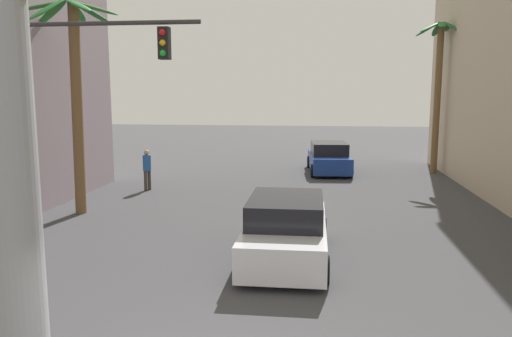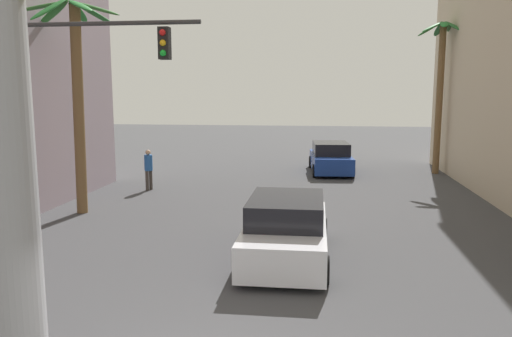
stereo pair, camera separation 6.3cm
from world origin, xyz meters
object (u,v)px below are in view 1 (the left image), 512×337
(traffic_light_mast, at_px, (43,93))
(car_lead, at_px, (286,230))
(palm_tree_far_right, at_px, (438,77))
(palm_tree_mid_left, at_px, (74,76))
(pedestrian_far_left, at_px, (147,167))
(car_far, at_px, (329,158))

(traffic_light_mast, relative_size, car_lead, 1.24)
(palm_tree_far_right, bearing_deg, car_lead, -115.18)
(palm_tree_mid_left, bearing_deg, palm_tree_far_right, 35.99)
(pedestrian_far_left, bearing_deg, car_lead, -51.61)
(car_far, distance_m, pedestrian_far_left, 9.65)
(traffic_light_mast, height_order, palm_tree_far_right, palm_tree_far_right)
(traffic_light_mast, xyz_separation_m, palm_tree_far_right, (12.24, 15.24, 0.80))
(car_lead, xyz_separation_m, car_far, (1.33, 13.85, -0.00))
(traffic_light_mast, height_order, car_lead, traffic_light_mast)
(traffic_light_mast, xyz_separation_m, pedestrian_far_left, (-0.82, 9.14, -3.09))
(palm_tree_far_right, bearing_deg, palm_tree_mid_left, -144.01)
(car_lead, bearing_deg, traffic_light_mast, -169.16)
(traffic_light_mast, bearing_deg, car_far, 65.16)
(traffic_light_mast, height_order, palm_tree_mid_left, palm_tree_mid_left)
(palm_tree_mid_left, distance_m, palm_tree_far_right, 17.31)
(palm_tree_far_right, relative_size, pedestrian_far_left, 4.41)
(car_lead, bearing_deg, car_far, 84.51)
(car_lead, relative_size, pedestrian_far_left, 2.68)
(palm_tree_far_right, xyz_separation_m, pedestrian_far_left, (-13.05, -6.10, -3.88))
(car_far, height_order, palm_tree_mid_left, palm_tree_mid_left)
(palm_tree_mid_left, bearing_deg, traffic_light_mast, -70.72)
(palm_tree_mid_left, bearing_deg, car_far, 48.65)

